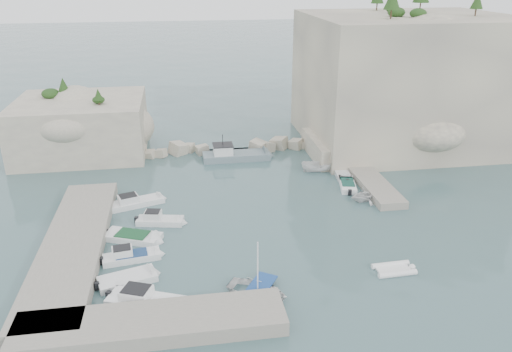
{
  "coord_description": "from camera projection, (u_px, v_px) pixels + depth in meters",
  "views": [
    {
      "loc": [
        -7.3,
        -40.23,
        22.63
      ],
      "look_at": [
        0.0,
        6.0,
        3.0
      ],
      "focal_mm": 35.0,
      "sensor_mm": 36.0,
      "label": 1
    }
  ],
  "objects": [
    {
      "name": "cliff_terrace",
      "position": [
        341.0,
        147.0,
        64.23
      ],
      "size": [
        8.0,
        10.0,
        2.5
      ],
      "primitive_type": "cube",
      "color": "beige",
      "rests_on": "ground"
    },
    {
      "name": "rowboat",
      "position": [
        258.0,
        294.0,
        37.33
      ],
      "size": [
        5.75,
        5.35,
        0.97
      ],
      "primitive_type": "imported",
      "rotation": [
        0.0,
        0.0,
        1.0
      ],
      "color": "white",
      "rests_on": "ground"
    },
    {
      "name": "rowboat_mast",
      "position": [
        258.0,
        265.0,
        36.33
      ],
      "size": [
        0.1,
        0.1,
        4.2
      ],
      "primitive_type": "cylinder",
      "color": "white",
      "rests_on": "rowboat"
    },
    {
      "name": "motorboat_e",
      "position": [
        128.0,
        282.0,
        38.8
      ],
      "size": [
        5.2,
        3.3,
        0.7
      ],
      "primitive_type": null,
      "rotation": [
        0.0,
        0.0,
        0.3
      ],
      "color": "white",
      "rests_on": "ground"
    },
    {
      "name": "inflatable_dinghy",
      "position": [
        394.0,
        271.0,
        40.2
      ],
      "size": [
        3.57,
        1.83,
        0.44
      ],
      "primitive_type": null,
      "rotation": [
        0.0,
        0.0,
        0.04
      ],
      "color": "white",
      "rests_on": "ground"
    },
    {
      "name": "tender_east_b",
      "position": [
        347.0,
        187.0,
        55.61
      ],
      "size": [
        2.57,
        4.97,
        0.7
      ],
      "primitive_type": null,
      "rotation": [
        0.0,
        0.0,
        1.36
      ],
      "color": "white",
      "rests_on": "ground"
    },
    {
      "name": "tender_east_c",
      "position": [
        342.0,
        176.0,
        58.37
      ],
      "size": [
        2.05,
        5.15,
        0.7
      ],
      "primitive_type": null,
      "rotation": [
        0.0,
        0.0,
        1.49
      ],
      "color": "silver",
      "rests_on": "ground"
    },
    {
      "name": "motorboat_f",
      "position": [
        149.0,
        305.0,
        36.16
      ],
      "size": [
        6.94,
        4.39,
        1.4
      ],
      "primitive_type": null,
      "rotation": [
        0.0,
        0.0,
        -0.39
      ],
      "color": "white",
      "rests_on": "ground"
    },
    {
      "name": "tender_east_d",
      "position": [
        318.0,
        172.0,
        59.75
      ],
      "size": [
        4.29,
        1.98,
        1.6
      ],
      "primitive_type": "imported",
      "rotation": [
        0.0,
        0.0,
        1.47
      ],
      "color": "silver",
      "rests_on": "ground"
    },
    {
      "name": "ledge_east",
      "position": [
        366.0,
        176.0,
        57.34
      ],
      "size": [
        3.0,
        16.0,
        0.8
      ],
      "primitive_type": "cube",
      "color": "#9E9689",
      "rests_on": "ground"
    },
    {
      "name": "outcrop_west",
      "position": [
        82.0,
        126.0,
        64.99
      ],
      "size": [
        16.0,
        14.0,
        7.0
      ],
      "primitive_type": "cube",
      "color": "beige",
      "rests_on": "ground"
    },
    {
      "name": "breakwater",
      "position": [
        230.0,
        146.0,
        66.07
      ],
      "size": [
        28.0,
        3.0,
        1.4
      ],
      "primitive_type": "cube",
      "color": "beige",
      "rests_on": "ground"
    },
    {
      "name": "motorboat_b",
      "position": [
        160.0,
        223.0,
        47.67
      ],
      "size": [
        5.02,
        2.48,
        1.4
      ],
      "primitive_type": null,
      "rotation": [
        0.0,
        0.0,
        -0.2
      ],
      "color": "silver",
      "rests_on": "ground"
    },
    {
      "name": "motorboat_d",
      "position": [
        132.0,
        260.0,
        41.76
      ],
      "size": [
        5.33,
        2.26,
        1.4
      ],
      "primitive_type": null,
      "rotation": [
        0.0,
        0.0,
        0.14
      ],
      "color": "white",
      "rests_on": "ground"
    },
    {
      "name": "vegetation",
      "position": [
        370.0,
        7.0,
        64.31
      ],
      "size": [
        53.48,
        13.88,
        13.4
      ],
      "color": "#1E4219",
      "rests_on": "ground"
    },
    {
      "name": "work_boat",
      "position": [
        236.0,
        159.0,
        63.64
      ],
      "size": [
        9.31,
        2.82,
        2.2
      ],
      "primitive_type": null,
      "rotation": [
        0.0,
        0.0,
        0.01
      ],
      "color": "slate",
      "rests_on": "ground"
    },
    {
      "name": "motorboat_c",
      "position": [
        133.0,
        239.0,
        44.87
      ],
      "size": [
        5.96,
        4.06,
        0.7
      ],
      "primitive_type": null,
      "rotation": [
        0.0,
        0.0,
        -0.4
      ],
      "color": "white",
      "rests_on": "ground"
    },
    {
      "name": "quay_west",
      "position": [
        74.0,
        245.0,
        42.88
      ],
      "size": [
        5.0,
        24.0,
        1.1
      ],
      "primitive_type": "cube",
      "color": "#9E9689",
      "rests_on": "ground"
    },
    {
      "name": "tender_east_a",
      "position": [
        363.0,
        201.0,
        52.28
      ],
      "size": [
        3.71,
        3.41,
        1.64
      ],
      "primitive_type": "imported",
      "rotation": [
        0.0,
        0.0,
        1.83
      ],
      "color": "silver",
      "rests_on": "ground"
    },
    {
      "name": "cliff_east",
      "position": [
        404.0,
        80.0,
        67.42
      ],
      "size": [
        26.0,
        22.0,
        17.0
      ],
      "primitive_type": "cube",
      "color": "beige",
      "rests_on": "ground"
    },
    {
      "name": "quay_south",
      "position": [
        152.0,
        324.0,
        33.41
      ],
      "size": [
        18.0,
        4.0,
        1.1
      ],
      "primitive_type": "cube",
      "color": "#9E9689",
      "rests_on": "ground"
    },
    {
      "name": "motorboat_a",
      "position": [
        137.0,
        205.0,
        51.37
      ],
      "size": [
        6.3,
        3.62,
        1.4
      ],
      "primitive_type": null,
      "rotation": [
        0.0,
        0.0,
        0.32
      ],
      "color": "white",
      "rests_on": "ground"
    },
    {
      "name": "ground",
      "position": [
        266.0,
        230.0,
        46.45
      ],
      "size": [
        400.0,
        400.0,
        0.0
      ],
      "primitive_type": "plane",
      "color": "#446366",
      "rests_on": "ground"
    }
  ]
}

